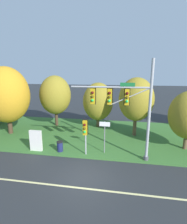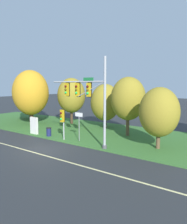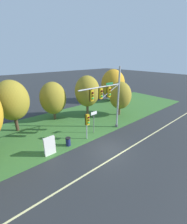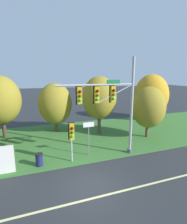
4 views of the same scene
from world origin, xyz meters
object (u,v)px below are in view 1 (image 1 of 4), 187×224
traffic_signal_mast (126,104)px  tree_mid_verge (98,102)px  tree_tall_centre (136,100)px  tree_left_of_mast (7,95)px  tree_behind_signpost (55,95)px  route_sign_post (105,133)px  info_kiosk (36,141)px  pedestrian_signal_near_kerb (85,130)px  trash_bin (60,146)px

traffic_signal_mast → tree_mid_verge: 8.75m
traffic_signal_mast → tree_tall_centre: bearing=78.0°
tree_left_of_mast → tree_behind_signpost: tree_left_of_mast is taller
tree_left_of_mast → traffic_signal_mast: bearing=-16.4°
route_sign_post → tree_mid_verge: (-1.64, 7.28, 1.39)m
tree_left_of_mast → info_kiosk: bearing=-35.9°
pedestrian_signal_near_kerb → tree_mid_verge: tree_mid_verge is taller
route_sign_post → info_kiosk: 6.21m
route_sign_post → tree_tall_centre: bearing=59.7°
pedestrian_signal_near_kerb → tree_tall_centre: bearing=51.8°
trash_bin → tree_left_of_mast: bearing=154.4°
tree_left_of_mast → pedestrian_signal_near_kerb: bearing=-21.5°
traffic_signal_mast → route_sign_post: 3.25m
info_kiosk → tree_left_of_mast: bearing=144.1°
tree_behind_signpost → info_kiosk: size_ratio=3.42×
pedestrian_signal_near_kerb → info_kiosk: (-4.56, 0.11, -1.33)m
traffic_signal_mast → pedestrian_signal_near_kerb: bearing=-179.9°
tree_left_of_mast → trash_bin: tree_left_of_mast is taller
pedestrian_signal_near_kerb → tree_mid_verge: size_ratio=0.56×
traffic_signal_mast → tree_behind_signpost: bearing=139.1°
route_sign_post → trash_bin: route_sign_post is taller
tree_left_of_mast → tree_behind_signpost: bearing=42.6°
info_kiosk → trash_bin: (2.16, 0.22, -0.47)m
pedestrian_signal_near_kerb → info_kiosk: 4.75m
pedestrian_signal_near_kerb → info_kiosk: size_ratio=1.65×
traffic_signal_mast → info_kiosk: size_ratio=4.17×
tree_mid_verge → tree_behind_signpost: bearing=-175.8°
tree_behind_signpost → trash_bin: 8.68m
traffic_signal_mast → route_sign_post: (-1.66, 0.71, -2.71)m
traffic_signal_mast → info_kiosk: traffic_signal_mast is taller
pedestrian_signal_near_kerb → route_sign_post: 1.76m
tree_mid_verge → trash_bin: size_ratio=6.07×
traffic_signal_mast → tree_left_of_mast: size_ratio=1.05×
pedestrian_signal_near_kerb → tree_behind_signpost: (-5.55, 7.60, 1.74)m
tree_mid_verge → trash_bin: tree_mid_verge is taller
tree_mid_verge → route_sign_post: bearing=-77.3°
tree_tall_centre → trash_bin: 9.30m
traffic_signal_mast → tree_mid_verge: bearing=112.4°
pedestrian_signal_near_kerb → trash_bin: (-2.40, 0.33, -1.81)m
tree_behind_signpost → info_kiosk: tree_behind_signpost is taller
route_sign_post → tree_mid_verge: tree_mid_verge is taller
trash_bin → tree_mid_verge: bearing=73.2°
tree_mid_verge → info_kiosk: (-4.47, -7.89, -2.32)m
route_sign_post → tree_left_of_mast: (-11.23, 3.09, 2.56)m
traffic_signal_mast → trash_bin: 6.96m
tree_mid_verge → trash_bin: bearing=-106.8°
route_sign_post → trash_bin: bearing=-174.4°
route_sign_post → tree_tall_centre: 6.04m
info_kiosk → tree_behind_signpost: bearing=97.5°
tree_behind_signpost → tree_tall_centre: size_ratio=1.02×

